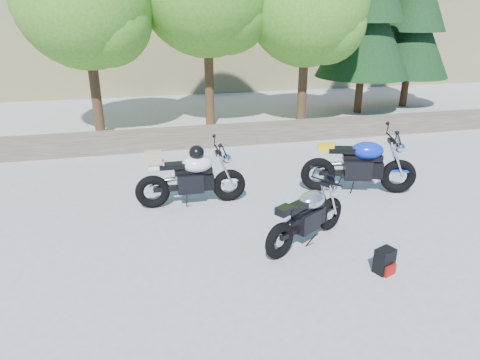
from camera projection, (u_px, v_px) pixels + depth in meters
name	position (u px, v px, depth m)	size (l,w,h in m)	color
ground	(242.00, 251.00, 6.49)	(90.00, 90.00, 0.00)	gray
stone_wall	(194.00, 137.00, 11.37)	(22.00, 0.55, 0.50)	#4B4032
tree_decid_left	(88.00, 0.00, 11.08)	(3.67, 3.67, 5.62)	#382314
tree_decid_right	(311.00, 6.00, 12.26)	(3.54, 3.54, 5.41)	#382314
conifer_near	(368.00, 1.00, 13.87)	(3.17, 3.17, 7.06)	#382314
conifer_far	(415.00, 14.00, 15.03)	(2.82, 2.82, 6.27)	#382314
silver_bike	(307.00, 216.00, 6.57)	(1.64, 1.06, 0.92)	black
white_bike	(191.00, 176.00, 7.85)	(2.06, 0.65, 1.14)	black
blue_bike	(360.00, 166.00, 8.40)	(2.21, 0.94, 1.14)	black
backpack	(385.00, 261.00, 5.90)	(0.31, 0.30, 0.36)	black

